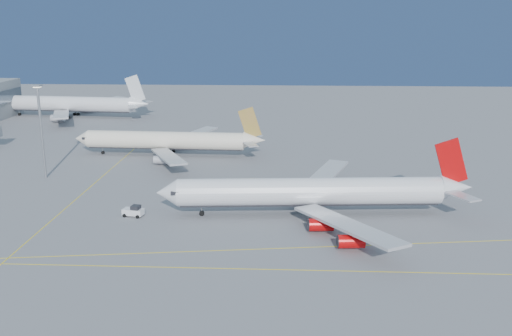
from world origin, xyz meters
name	(u,v)px	position (x,y,z in m)	size (l,w,h in m)	color
ground	(246,237)	(0.00, 0.00, 0.00)	(500.00, 500.00, 0.00)	slate
taxiway_lines	(175,224)	(-14.71, 6.34, 0.01)	(118.86, 140.00, 0.02)	yellow
airliner_virgin	(316,192)	(13.69, 13.43, 4.89)	(65.74, 58.87, 16.21)	white
airliner_etihad	(169,141)	(-27.08, 64.33, 4.57)	(57.54, 53.17, 15.03)	#F3E6CF
airliner_third	(72,104)	(-80.79, 130.36, 5.42)	(66.79, 61.30, 17.91)	white
pushback_tug	(134,211)	(-23.98, 10.51, 1.10)	(4.54, 3.26, 2.36)	white
light_mast	(41,124)	(-54.15, 38.53, 14.09)	(2.06, 2.06, 23.87)	gray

